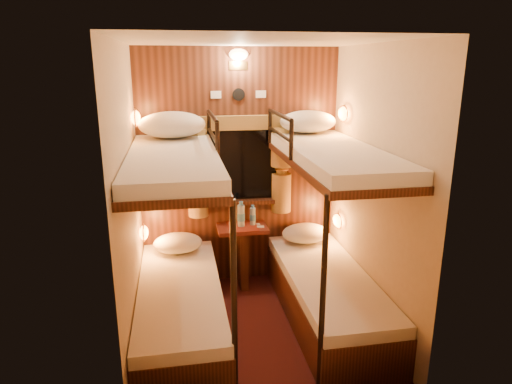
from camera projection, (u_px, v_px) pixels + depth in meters
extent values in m
plane|color=#39100F|center=(257.00, 329.00, 3.99)|extent=(2.10, 2.10, 0.00)
plane|color=silver|center=(257.00, 41.00, 3.34)|extent=(2.10, 2.10, 0.00)
plane|color=#C6B293|center=(239.00, 169.00, 4.66)|extent=(2.40, 0.00, 2.40)
plane|color=#C6B293|center=(289.00, 248.00, 2.67)|extent=(2.40, 0.00, 2.40)
plane|color=#C6B293|center=(129.00, 204.00, 3.50)|extent=(0.00, 2.40, 2.40)
plane|color=#C6B293|center=(374.00, 192.00, 3.83)|extent=(0.00, 2.40, 2.40)
cube|color=#32190E|center=(239.00, 169.00, 4.64)|extent=(2.00, 0.03, 2.40)
cube|color=#32190E|center=(181.00, 314.00, 3.90)|extent=(0.70, 1.90, 0.35)
cube|color=white|center=(180.00, 290.00, 3.84)|extent=(0.68, 1.88, 0.10)
cube|color=#32190E|center=(174.00, 169.00, 3.55)|extent=(0.70, 1.90, 0.06)
cube|color=white|center=(173.00, 159.00, 3.53)|extent=(0.68, 1.88, 0.10)
cylinder|color=black|center=(234.00, 306.00, 2.96)|extent=(0.04, 0.04, 1.45)
cylinder|color=black|center=(209.00, 128.00, 4.39)|extent=(0.04, 0.04, 0.32)
cylinder|color=black|center=(217.00, 143.00, 3.59)|extent=(0.04, 0.04, 0.32)
cylinder|color=black|center=(212.00, 116.00, 3.95)|extent=(0.04, 0.85, 0.04)
cylinder|color=black|center=(213.00, 136.00, 3.99)|extent=(0.03, 0.85, 0.03)
cube|color=#32190E|center=(326.00, 301.00, 4.12)|extent=(0.70, 1.90, 0.35)
cube|color=white|center=(327.00, 278.00, 4.06)|extent=(0.68, 1.88, 0.10)
cube|color=#32190E|center=(333.00, 163.00, 3.77)|extent=(0.70, 1.90, 0.06)
cube|color=white|center=(333.00, 153.00, 3.75)|extent=(0.68, 1.88, 0.10)
cylinder|color=black|center=(323.00, 298.00, 3.06)|extent=(0.04, 0.04, 1.45)
cylinder|color=black|center=(270.00, 127.00, 4.49)|extent=(0.04, 0.04, 0.32)
cylinder|color=black|center=(291.00, 140.00, 3.69)|extent=(0.04, 0.04, 0.32)
cylinder|color=black|center=(280.00, 115.00, 4.05)|extent=(0.04, 0.85, 0.04)
cylinder|color=black|center=(280.00, 134.00, 4.09)|extent=(0.03, 0.85, 0.03)
cube|color=black|center=(239.00, 165.00, 4.61)|extent=(0.98, 0.02, 0.78)
cube|color=black|center=(239.00, 165.00, 4.60)|extent=(0.90, 0.01, 0.70)
cube|color=#32190E|center=(240.00, 202.00, 4.67)|extent=(1.00, 0.12, 0.04)
cube|color=olive|center=(239.00, 123.00, 4.46)|extent=(1.10, 0.06, 0.14)
cylinder|color=olive|center=(196.00, 150.00, 4.45)|extent=(0.22, 0.22, 0.40)
cylinder|color=olive|center=(197.00, 172.00, 4.51)|extent=(0.11, 0.11, 0.12)
cylinder|color=olive|center=(198.00, 197.00, 4.58)|extent=(0.20, 0.20, 0.40)
torus|color=#C08538|center=(197.00, 172.00, 4.51)|extent=(0.14, 0.14, 0.02)
cylinder|color=olive|center=(282.00, 147.00, 4.59)|extent=(0.22, 0.22, 0.40)
cylinder|color=olive|center=(282.00, 169.00, 4.66)|extent=(0.11, 0.11, 0.12)
cylinder|color=olive|center=(281.00, 193.00, 4.72)|extent=(0.20, 0.20, 0.40)
torus|color=#C08538|center=(282.00, 169.00, 4.66)|extent=(0.14, 0.14, 0.02)
cylinder|color=black|center=(239.00, 94.00, 4.42)|extent=(0.12, 0.02, 0.12)
cube|color=silver|center=(216.00, 95.00, 4.38)|extent=(0.10, 0.01, 0.07)
cube|color=silver|center=(261.00, 94.00, 4.46)|extent=(0.10, 0.01, 0.07)
cube|color=#C08538|center=(238.00, 66.00, 4.35)|extent=(0.18, 0.01, 0.08)
ellipsoid|color=#FFCC8C|center=(239.00, 55.00, 4.30)|extent=(0.18, 0.09, 0.11)
ellipsoid|color=orange|center=(144.00, 233.00, 4.30)|extent=(0.08, 0.20, 0.13)
torus|color=#C08538|center=(144.00, 233.00, 4.30)|extent=(0.02, 0.17, 0.17)
ellipsoid|color=orange|center=(136.00, 118.00, 4.01)|extent=(0.08, 0.20, 0.13)
torus|color=#C08538|center=(136.00, 118.00, 4.01)|extent=(0.02, 0.17, 0.17)
ellipsoid|color=orange|center=(338.00, 221.00, 4.63)|extent=(0.08, 0.20, 0.13)
torus|color=#C08538|center=(338.00, 221.00, 4.63)|extent=(0.02, 0.17, 0.17)
ellipsoid|color=orange|center=(343.00, 114.00, 4.33)|extent=(0.08, 0.20, 0.13)
torus|color=#C08538|center=(343.00, 114.00, 4.33)|extent=(0.02, 0.17, 0.17)
cube|color=#551C13|center=(242.00, 228.00, 4.63)|extent=(0.50, 0.34, 0.04)
cube|color=#32190E|center=(242.00, 258.00, 4.71)|extent=(0.08, 0.30, 0.61)
cube|color=maroon|center=(242.00, 226.00, 4.62)|extent=(0.30, 0.34, 0.01)
cylinder|color=#99BFE5|center=(241.00, 216.00, 4.59)|extent=(0.07, 0.07, 0.22)
cylinder|color=#468CD3|center=(241.00, 217.00, 4.59)|extent=(0.08, 0.08, 0.08)
cylinder|color=#468CD3|center=(241.00, 203.00, 4.55)|extent=(0.04, 0.04, 0.03)
cylinder|color=#99BFE5|center=(253.00, 217.00, 4.63)|extent=(0.06, 0.06, 0.18)
cylinder|color=#468CD3|center=(253.00, 217.00, 4.64)|extent=(0.06, 0.06, 0.06)
cylinder|color=#468CD3|center=(253.00, 206.00, 4.60)|extent=(0.03, 0.03, 0.03)
cube|color=silver|center=(260.00, 227.00, 4.60)|extent=(0.08, 0.07, 0.01)
cube|color=silver|center=(257.00, 224.00, 4.67)|extent=(0.07, 0.05, 0.00)
ellipsoid|color=silver|center=(178.00, 243.00, 4.45)|extent=(0.48, 0.34, 0.19)
ellipsoid|color=silver|center=(305.00, 233.00, 4.70)|extent=(0.49, 0.35, 0.19)
ellipsoid|color=silver|center=(172.00, 125.00, 4.12)|extent=(0.61, 0.43, 0.24)
ellipsoid|color=silver|center=(308.00, 122.00, 4.42)|extent=(0.55, 0.39, 0.22)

